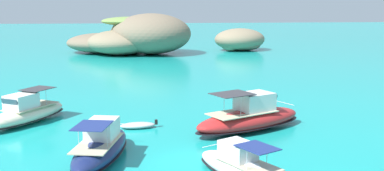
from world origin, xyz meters
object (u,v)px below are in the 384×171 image
at_px(islet_small, 239,41).
at_px(motorboat_white, 241,167).
at_px(motorboat_cream, 26,113).
at_px(motorboat_red, 250,118).
at_px(motorboat_navy, 101,147).
at_px(islet_large, 133,37).
at_px(dinghy_tender, 138,125).

xyz_separation_m(islet_small, motorboat_white, (-14.47, -66.34, -1.32)).
height_order(motorboat_cream, motorboat_red, motorboat_red).
bearing_deg(islet_small, motorboat_navy, -109.47).
relative_size(islet_small, motorboat_cream, 1.67).
bearing_deg(motorboat_navy, islet_large, 88.91).
height_order(motorboat_red, dinghy_tender, motorboat_red).
height_order(islet_large, islet_small, islet_large).
xyz_separation_m(islet_small, motorboat_cream, (-28.53, -53.31, -1.18)).
relative_size(motorboat_cream, motorboat_red, 0.84).
relative_size(motorboat_navy, dinghy_tender, 2.90).
distance_m(islet_small, dinghy_tender, 59.19).
xyz_separation_m(motorboat_cream, motorboat_navy, (6.47, -9.08, -0.01)).
relative_size(motorboat_red, motorboat_navy, 1.16).
relative_size(motorboat_white, dinghy_tender, 2.38).
bearing_deg(islet_large, motorboat_white, -84.14).
distance_m(islet_large, motorboat_cream, 50.63).
xyz_separation_m(islet_large, motorboat_navy, (-1.12, -59.08, -2.39)).
bearing_deg(motorboat_navy, motorboat_white, -27.47).
bearing_deg(islet_large, islet_small, 8.97).
bearing_deg(motorboat_white, islet_small, 77.69).
bearing_deg(motorboat_navy, islet_small, 70.53).
bearing_deg(motorboat_white, motorboat_navy, 152.53).
bearing_deg(islet_small, dinghy_tender, -109.69).
relative_size(motorboat_cream, motorboat_white, 1.19).
relative_size(motorboat_white, motorboat_red, 0.71).
distance_m(islet_large, motorboat_red, 54.71).
bearing_deg(dinghy_tender, islet_small, 70.31).
height_order(islet_large, motorboat_cream, islet_large).
bearing_deg(motorboat_cream, islet_small, 61.84).
distance_m(islet_large, motorboat_white, 63.41).
bearing_deg(motorboat_red, motorboat_cream, 166.94).
xyz_separation_m(islet_large, islet_small, (20.94, 3.31, -1.20)).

